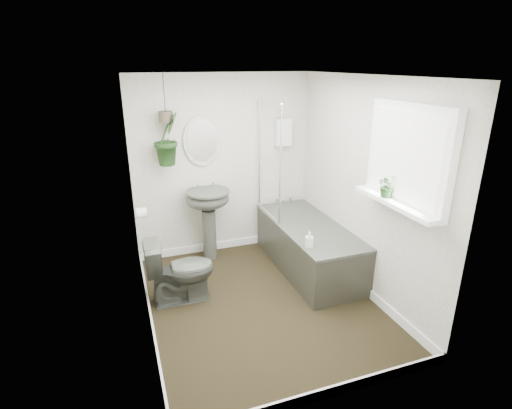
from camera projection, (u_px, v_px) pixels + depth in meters
name	position (u px, v px, depth m)	size (l,w,h in m)	color
floor	(261.00, 302.00, 4.27)	(2.30, 2.80, 0.02)	#2D2714
ceiling	(262.00, 74.00, 3.49)	(2.30, 2.80, 0.02)	white
wall_back	(223.00, 166.00, 5.13)	(2.30, 0.02, 2.30)	silver
wall_front	(335.00, 266.00, 2.63)	(2.30, 0.02, 2.30)	silver
wall_left	(138.00, 214.00, 3.51)	(0.02, 2.80, 2.30)	silver
wall_right	(363.00, 188.00, 4.24)	(0.02, 2.80, 2.30)	silver
skirting	(261.00, 297.00, 4.25)	(2.30, 2.80, 0.10)	white
bathtub	(308.00, 247.00, 4.86)	(0.72, 1.72, 0.58)	#3E4039
bath_screen	(269.00, 160.00, 4.86)	(0.04, 0.72, 1.40)	silver
shower_box	(283.00, 132.00, 5.18)	(0.20, 0.10, 0.35)	white
oval_mirror	(202.00, 141.00, 4.89)	(0.46, 0.03, 0.62)	beige
wall_sconce	(170.00, 151.00, 4.79)	(0.04, 0.04, 0.22)	black
toilet_roll_holder	(141.00, 213.00, 4.24)	(0.11, 0.11, 0.11)	white
window_recess	(408.00, 156.00, 3.43)	(0.08, 1.00, 0.90)	white
window_sill	(396.00, 203.00, 3.55)	(0.18, 1.00, 0.04)	white
window_blinds	(404.00, 156.00, 3.42)	(0.01, 0.86, 0.76)	white
toilet	(180.00, 270.00, 4.18)	(0.40, 0.70, 0.71)	#3E4039
pedestal_sink	(209.00, 225.00, 5.06)	(0.54, 0.46, 0.93)	#3E4039
sill_plant	(388.00, 185.00, 3.61)	(0.20, 0.17, 0.22)	black
hanging_plant	(167.00, 138.00, 4.62)	(0.34, 0.27, 0.62)	black
soap_bottle	(309.00, 239.00, 4.17)	(0.08, 0.08, 0.17)	black
hanging_pot	(166.00, 117.00, 4.54)	(0.16, 0.16, 0.12)	#463C2E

